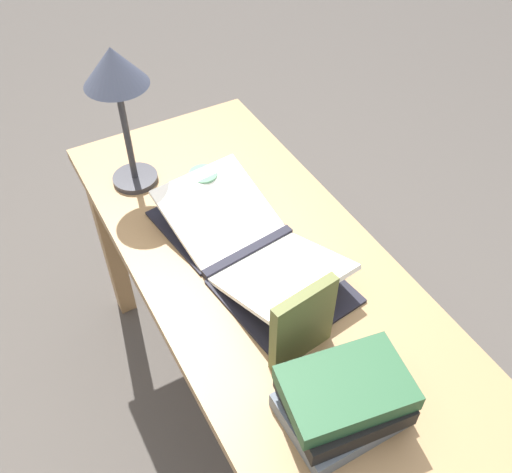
# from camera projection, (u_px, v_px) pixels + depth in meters

# --- Properties ---
(ground_plane) EXTENTS (12.00, 12.00, 0.00)m
(ground_plane) POSITION_uv_depth(u_px,v_px,m) (262.00, 411.00, 1.95)
(ground_plane) COLOR #47423D
(reading_desk) EXTENTS (1.41, 0.59, 0.75)m
(reading_desk) POSITION_uv_depth(u_px,v_px,m) (264.00, 295.00, 1.50)
(reading_desk) COLOR #937047
(reading_desk) RESTS_ON ground_plane
(open_book) EXTENTS (0.61, 0.35, 0.10)m
(open_book) POSITION_uv_depth(u_px,v_px,m) (249.00, 246.00, 1.42)
(open_book) COLOR black
(open_book) RESTS_ON reading_desk
(book_stack_tall) EXTENTS (0.20, 0.26, 0.13)m
(book_stack_tall) POSITION_uv_depth(u_px,v_px,m) (344.00, 399.00, 1.09)
(book_stack_tall) COLOR slate
(book_stack_tall) RESTS_ON reading_desk
(book_standing_upright) EXTENTS (0.05, 0.16, 0.20)m
(book_standing_upright) POSITION_uv_depth(u_px,v_px,m) (303.00, 324.00, 1.17)
(book_standing_upright) COLOR brown
(book_standing_upright) RESTS_ON reading_desk
(reading_lamp) EXTENTS (0.17, 0.17, 0.41)m
(reading_lamp) POSITION_uv_depth(u_px,v_px,m) (116.00, 79.00, 1.41)
(reading_lamp) COLOR #2D2D33
(reading_lamp) RESTS_ON reading_desk
(coffee_mug) EXTENTS (0.08, 0.10, 0.09)m
(coffee_mug) POSITION_uv_depth(u_px,v_px,m) (205.00, 186.00, 1.56)
(coffee_mug) COLOR #4C7F5B
(coffee_mug) RESTS_ON reading_desk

